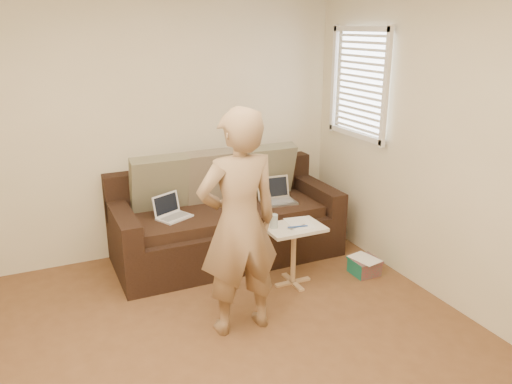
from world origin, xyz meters
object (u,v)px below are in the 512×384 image
laptop_silver (279,203)px  side_table (293,255)px  drinking_glass (274,221)px  laptop_white (175,218)px  sofa (227,217)px  person (239,224)px  striped_box (364,266)px

laptop_silver → side_table: 0.76m
drinking_glass → laptop_white: bearing=136.0°
laptop_white → side_table: bearing=-66.0°
sofa → person: 1.35m
laptop_silver → striped_box: size_ratio=1.37×
laptop_silver → drinking_glass: bearing=-116.4°
drinking_glass → side_table: bearing=-14.7°
person → striped_box: person is taller
sofa → laptop_silver: bearing=-8.1°
laptop_white → drinking_glass: 0.97m
sofa → side_table: bearing=-66.7°
drinking_glass → person: bearing=-137.1°
drinking_glass → striped_box: size_ratio=0.48×
side_table → person: bearing=-147.8°
sofa → striped_box: sofa is taller
sofa → striped_box: 1.41m
laptop_white → striped_box: bearing=-54.6°
laptop_silver → laptop_white: bearing=-177.2°
sofa → person: size_ratio=1.28×
sofa → person: person is taller
side_table → drinking_glass: drinking_glass is taller
laptop_white → person: (0.16, -1.17, 0.34)m
laptop_silver → drinking_glass: drinking_glass is taller
sofa → laptop_white: size_ratio=7.34×
person → drinking_glass: (0.53, 0.49, -0.24)m
drinking_glass → striped_box: 1.04m
person → laptop_silver: bearing=-129.1°
laptop_silver → laptop_white: 1.08m
laptop_white → drinking_glass: (0.70, -0.67, 0.10)m
sofa → side_table: 0.85m
laptop_white → striped_box: (1.57, -0.84, -0.44)m
side_table → drinking_glass: 0.39m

